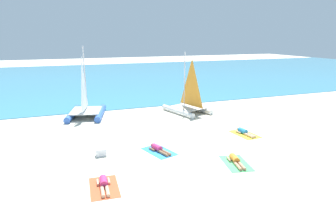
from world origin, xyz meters
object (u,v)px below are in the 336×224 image
towel_leftmost (104,187)px  towel_center_left (159,151)px  cooler_box (101,152)px  sunbather_center_left (158,149)px  sunbather_leftmost (104,184)px  towel_rightmost (245,134)px  sailboat_blue (86,107)px  towel_center_right (236,163)px  sunbather_center_right (236,160)px  sunbather_rightmost (244,132)px  sailboat_white (188,104)px

towel_leftmost → towel_center_left: bearing=40.5°
towel_leftmost → cooler_box: bearing=83.6°
sunbather_center_left → cooler_box: (-2.86, 0.45, 0.05)m
sunbather_leftmost → sunbather_center_left: 4.25m
towel_rightmost → sunbather_leftmost: bearing=-158.8°
sunbather_leftmost → sailboat_blue: bearing=91.8°
sailboat_blue → towel_center_left: bearing=-57.0°
sailboat_blue → cooler_box: 7.87m
towel_center_right → cooler_box: bearing=151.4°
sunbather_center_right → towel_center_left: bearing=150.4°
towel_leftmost → sunbather_center_right: (6.16, 0.19, 0.13)m
towel_center_right → sunbather_rightmost: 4.52m
sunbather_leftmost → sunbather_center_right: bearing=5.1°
sailboat_white → towel_center_right: (-1.81, -9.52, -0.69)m
sunbather_leftmost → towel_center_right: size_ratio=0.82×
sailboat_blue → sunbather_rightmost: (8.59, -7.50, -0.63)m
sailboat_blue → towel_center_left: 8.86m
sailboat_blue → sunbather_center_left: (2.82, -8.30, -0.63)m
sailboat_blue → towel_center_right: bearing=-48.2°
towel_leftmost → towel_rightmost: same height
sunbather_center_right → towel_rightmost: 4.42m
sailboat_blue → sunbather_center_left: bearing=-57.0°
sailboat_white → towel_leftmost: size_ratio=2.46×
sailboat_blue → towel_center_left: (2.84, -8.36, -0.75)m
towel_center_left → sunbather_center_left: 0.14m
towel_rightmost → sunbather_rightmost: (-0.01, 0.07, 0.13)m
sunbather_rightmost → sunbather_center_left: bearing=-177.0°
towel_rightmost → towel_leftmost: bearing=-158.4°
sunbather_center_left → sunbather_rightmost: 5.83m
towel_center_left → sunbather_rightmost: (5.76, 0.86, 0.13)m
sunbather_leftmost → sunbather_rightmost: bearing=25.5°
sunbather_center_right → sunbather_center_left: bearing=149.9°
towel_center_right → sunbather_center_left: bearing=137.1°
towel_rightmost → sunbather_center_left: bearing=-172.8°
sunbather_center_left → towel_rightmost: (5.78, 0.73, -0.13)m
sailboat_blue → sunbather_center_left: 8.78m
sailboat_white → towel_rightmost: size_ratio=2.46×
sunbather_leftmost → sailboat_white: bearing=54.2°
sunbather_leftmost → sunbather_center_left: same height
sunbather_center_right → cooler_box: (-5.79, 3.09, 0.05)m
towel_rightmost → towel_center_right: bearing=-129.8°
sunbather_center_left → sunbather_center_right: (2.93, -2.64, 0.00)m
towel_leftmost → towel_center_left: 4.27m
towel_rightmost → sunbather_rightmost: size_ratio=1.21×
sunbather_center_right → sailboat_blue: bearing=129.7°
cooler_box → sunbather_rightmost: bearing=2.3°
towel_leftmost → towel_center_left: same height
towel_center_left → towel_rightmost: 5.82m
sunbather_center_right → sunbather_leftmost: bearing=-166.9°
sunbather_center_left → towel_center_right: bearing=-59.5°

